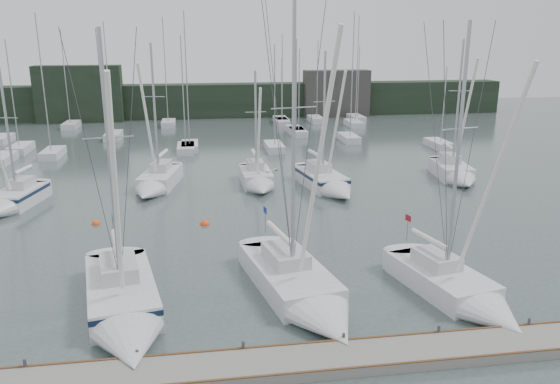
{
  "coord_description": "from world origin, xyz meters",
  "views": [
    {
      "loc": [
        -3.4,
        -22.67,
        12.06
      ],
      "look_at": [
        0.82,
        5.0,
        4.02
      ],
      "focal_mm": 35.0,
      "sensor_mm": 36.0,
      "label": 1
    }
  ],
  "objects": [
    {
      "name": "sailboat_mid_b",
      "position": [
        -6.94,
        20.83,
        0.58
      ],
      "size": [
        4.07,
        8.6,
        12.34
      ],
      "rotation": [
        0.0,
        0.0,
        -0.2
      ],
      "color": "#BCBCC1",
      "rests_on": "ground"
    },
    {
      "name": "sailboat_mid_c",
      "position": [
        1.33,
        20.37,
        0.57
      ],
      "size": [
        2.52,
        6.96,
        10.14
      ],
      "rotation": [
        0.0,
        0.0,
        0.02
      ],
      "color": "#BCBCC1",
      "rests_on": "ground"
    },
    {
      "name": "sailboat_mid_a",
      "position": [
        -16.91,
        17.35,
        0.59
      ],
      "size": [
        3.84,
        7.26,
        10.8
      ],
      "rotation": [
        0.0,
        0.0,
        -0.21
      ],
      "color": "#BCBCC1",
      "rests_on": "ground"
    },
    {
      "name": "sailboat_near_right",
      "position": [
        8.52,
        -1.24,
        0.52
      ],
      "size": [
        4.49,
        8.65,
        13.66
      ],
      "rotation": [
        0.0,
        0.0,
        0.23
      ],
      "color": "#BCBCC1",
      "rests_on": "ground"
    },
    {
      "name": "dock",
      "position": [
        0.0,
        -5.0,
        0.2
      ],
      "size": [
        24.0,
        2.0,
        0.4
      ],
      "primitive_type": "cube",
      "color": "slate",
      "rests_on": "ground"
    },
    {
      "name": "far_treeline",
      "position": [
        0.0,
        62.0,
        2.5
      ],
      "size": [
        90.0,
        4.0,
        5.0
      ],
      "primitive_type": "cube",
      "color": "black",
      "rests_on": "ground"
    },
    {
      "name": "buoy_a",
      "position": [
        -3.18,
        11.86,
        0.0
      ],
      "size": [
        0.62,
        0.62,
        0.62
      ],
      "primitive_type": "sphere",
      "color": "#EB5014",
      "rests_on": "ground"
    },
    {
      "name": "mast_forest",
      "position": [
        -1.9,
        43.81,
        0.49
      ],
      "size": [
        51.75,
        26.08,
        14.73
      ],
      "color": "#BCBCC1",
      "rests_on": "ground"
    },
    {
      "name": "ground",
      "position": [
        0.0,
        0.0,
        0.0
      ],
      "size": [
        160.0,
        160.0,
        0.0
      ],
      "primitive_type": "plane",
      "color": "#414F4D",
      "rests_on": "ground"
    },
    {
      "name": "sailboat_mid_d",
      "position": [
        6.82,
        18.66,
        0.6
      ],
      "size": [
        4.11,
        8.98,
        11.78
      ],
      "rotation": [
        0.0,
        0.0,
        0.17
      ],
      "color": "#BCBCC1",
      "rests_on": "ground"
    },
    {
      "name": "sailboat_mid_e",
      "position": [
        18.41,
        19.95,
        0.6
      ],
      "size": [
        3.57,
        7.78,
        12.65
      ],
      "rotation": [
        0.0,
        0.0,
        -0.13
      ],
      "color": "#BCBCC1",
      "rests_on": "ground"
    },
    {
      "name": "sailboat_near_center",
      "position": [
        1.22,
        -0.31,
        0.54
      ],
      "size": [
        4.98,
        10.5,
        15.28
      ],
      "rotation": [
        0.0,
        0.0,
        0.2
      ],
      "color": "#BCBCC1",
      "rests_on": "ground"
    },
    {
      "name": "far_building_right",
      "position": [
        18.0,
        60.0,
        3.5
      ],
      "size": [
        10.0,
        3.0,
        7.0
      ],
      "primitive_type": "cube",
      "color": "#3B3836",
      "rests_on": "ground"
    },
    {
      "name": "far_building_left",
      "position": [
        -20.0,
        60.0,
        4.0
      ],
      "size": [
        12.0,
        3.0,
        8.0
      ],
      "primitive_type": "cube",
      "color": "black",
      "rests_on": "ground"
    },
    {
      "name": "buoy_c",
      "position": [
        -10.34,
        13.05,
        0.0
      ],
      "size": [
        0.58,
        0.58,
        0.58
      ],
      "primitive_type": "sphere",
      "color": "#EB5014",
      "rests_on": "ground"
    },
    {
      "name": "sailboat_near_left",
      "position": [
        -6.87,
        -0.53,
        0.6
      ],
      "size": [
        4.8,
        10.36,
        13.43
      ],
      "rotation": [
        0.0,
        0.0,
        0.19
      ],
      "color": "#BCBCC1",
      "rests_on": "ground"
    },
    {
      "name": "seagull",
      "position": [
        -0.5,
        -0.08,
        6.46
      ],
      "size": [
        0.89,
        0.5,
        0.18
      ],
      "rotation": [
        0.0,
        0.0,
        0.43
      ],
      "color": "white",
      "rests_on": "ground"
    }
  ]
}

